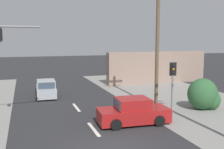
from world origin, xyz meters
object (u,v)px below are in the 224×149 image
Objects in this scene: utility_pole_midground_right at (158,32)px; hatchback_receding_far at (46,89)px; pedestal_signal_right_kerb at (173,80)px; sedan_oncoming_near at (133,112)px.

utility_pole_midground_right reaches higher than hatchback_receding_far.
utility_pole_midground_right is 2.84× the size of hatchback_receding_far.
utility_pole_midground_right reaches higher than pedestal_signal_right_kerb.
pedestal_signal_right_kerb reaches higher than hatchback_receding_far.
hatchback_receding_far is (-7.11, 8.85, -1.71)m from pedestal_signal_right_kerb.
sedan_oncoming_near is (-3.12, -2.98, -4.78)m from utility_pole_midground_right.
hatchback_receding_far is at bearing 140.08° from utility_pole_midground_right.
pedestal_signal_right_kerb is (-0.29, -2.65, -3.06)m from utility_pole_midground_right.
utility_pole_midground_right is at bearing 43.71° from sedan_oncoming_near.
sedan_oncoming_near is at bearing -136.29° from utility_pole_midground_right.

